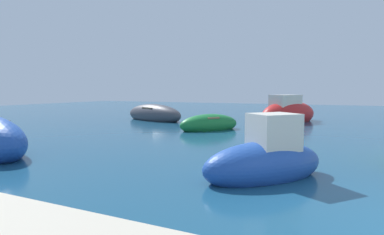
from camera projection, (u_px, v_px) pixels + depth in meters
name	position (u px, v px, depth m)	size (l,w,h in m)	color
moored_boat_0	(209.00, 124.00, 15.19)	(2.87, 3.22, 1.03)	#197233
moored_boat_1	(265.00, 160.00, 6.87)	(2.92, 3.06, 1.70)	#1E479E
moored_boat_5	(288.00, 113.00, 19.14)	(3.86, 4.89, 2.06)	#B21E1E
moored_boat_6	(154.00, 114.00, 20.14)	(5.06, 2.92, 1.37)	#3F3F47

